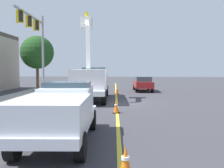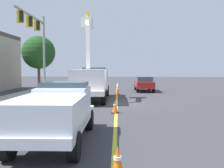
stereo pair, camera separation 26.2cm
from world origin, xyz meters
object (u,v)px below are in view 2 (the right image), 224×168
(traffic_cone_mid_front, at_px, (115,107))
(traffic_cone_leading, at_px, (118,162))
(service_pickup_truck, at_px, (56,111))
(traffic_signal_mast, at_px, (37,36))
(passing_minivan, at_px, (144,83))
(traffic_cone_mid_rear, at_px, (118,90))
(utility_bucket_truck, at_px, (92,80))

(traffic_cone_mid_front, bearing_deg, traffic_cone_leading, -173.80)
(service_pickup_truck, relative_size, traffic_signal_mast, 0.73)
(service_pickup_truck, xyz_separation_m, traffic_cone_leading, (-2.70, -2.42, -0.73))
(service_pickup_truck, distance_m, passing_minivan, 20.71)
(traffic_cone_mid_front, relative_size, traffic_cone_mid_rear, 0.87)
(traffic_cone_leading, bearing_deg, passing_minivan, -2.20)
(passing_minivan, relative_size, traffic_cone_mid_rear, 5.57)
(utility_bucket_truck, bearing_deg, service_pickup_truck, -174.83)
(traffic_signal_mast, bearing_deg, traffic_cone_leading, -151.79)
(traffic_cone_leading, distance_m, traffic_cone_mid_front, 8.78)
(utility_bucket_truck, distance_m, traffic_cone_mid_rear, 4.87)
(utility_bucket_truck, xyz_separation_m, traffic_cone_leading, (-14.84, -3.51, -1.23))
(passing_minivan, bearing_deg, traffic_cone_leading, 177.80)
(service_pickup_truck, xyz_separation_m, traffic_cone_mid_front, (6.02, -1.47, -0.74))
(traffic_cone_leading, height_order, traffic_signal_mast, traffic_signal_mast)
(utility_bucket_truck, height_order, passing_minivan, utility_bucket_truck)
(passing_minivan, xyz_separation_m, traffic_signal_mast, (-6.06, 10.06, 4.68))
(service_pickup_truck, height_order, traffic_signal_mast, traffic_signal_mast)
(traffic_cone_mid_front, bearing_deg, passing_minivan, -7.26)
(service_pickup_truck, bearing_deg, traffic_signal_mast, 25.14)
(passing_minivan, distance_m, traffic_signal_mast, 12.64)
(service_pickup_truck, distance_m, traffic_cone_leading, 3.70)
(traffic_signal_mast, bearing_deg, utility_bucket_truck, -111.75)
(traffic_signal_mast, bearing_deg, service_pickup_truck, -154.86)
(service_pickup_truck, bearing_deg, traffic_cone_mid_rear, -2.31)
(traffic_cone_leading, xyz_separation_m, traffic_signal_mast, (17.10, 9.17, 5.26))
(traffic_cone_leading, xyz_separation_m, traffic_cone_mid_front, (8.73, 0.95, -0.01))
(traffic_cone_mid_front, distance_m, traffic_cone_mid_rear, 10.52)
(utility_bucket_truck, distance_m, service_pickup_truck, 12.19)
(service_pickup_truck, xyz_separation_m, traffic_signal_mast, (14.39, 6.75, 4.53))
(service_pickup_truck, distance_m, traffic_signal_mast, 16.53)
(utility_bucket_truck, height_order, traffic_cone_leading, utility_bucket_truck)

